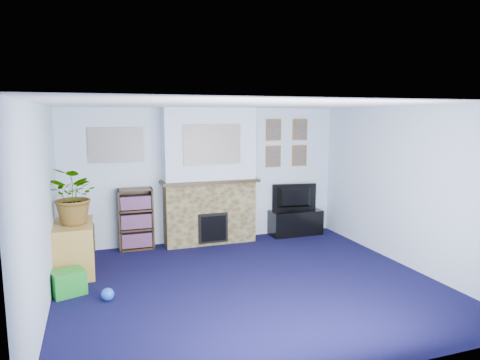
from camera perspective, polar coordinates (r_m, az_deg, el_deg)
name	(u,v)px	position (r m, az deg, el deg)	size (l,w,h in m)	color
floor	(250,284)	(5.96, 1.28, -13.71)	(5.00, 4.50, 0.01)	black
ceiling	(250,105)	(5.52, 1.36, 10.01)	(5.00, 4.50, 0.01)	white
wall_back	(207,175)	(7.74, -4.49, 0.65)	(5.00, 0.04, 2.40)	silver
wall_front	(345,246)	(3.66, 13.82, -8.52)	(5.00, 0.04, 2.40)	silver
wall_left	(42,211)	(5.31, -24.93, -3.75)	(0.04, 4.50, 2.40)	silver
wall_right	(406,187)	(6.89, 21.21, -0.88)	(0.04, 4.50, 2.40)	silver
chimney_breast	(209,178)	(7.55, -4.10, 0.33)	(1.72, 0.50, 2.40)	brown
collage_main	(212,144)	(7.28, -3.71, 4.76)	(1.00, 0.03, 0.68)	gray
collage_left	(116,145)	(7.43, -16.19, 4.51)	(0.90, 0.03, 0.58)	gray
portrait_tl	(274,130)	(8.08, 4.50, 6.68)	(0.30, 0.03, 0.40)	brown
portrait_tr	(300,130)	(8.31, 8.00, 6.67)	(0.30, 0.03, 0.40)	brown
portrait_bl	(273,156)	(8.11, 4.46, 3.15)	(0.30, 0.03, 0.40)	brown
portrait_br	(299,156)	(8.34, 7.93, 3.24)	(0.30, 0.03, 0.40)	brown
tv_stand	(295,223)	(8.31, 7.39, -5.70)	(0.99, 0.42, 0.47)	black
television	(295,197)	(8.22, 7.40, -2.31)	(0.87, 0.11, 0.50)	black
bookshelf	(136,220)	(7.52, -13.72, -5.23)	(0.58, 0.28, 1.05)	black
sideboard	(75,249)	(6.70, -21.18, -8.59)	(0.53, 0.95, 0.74)	#AD8337
potted_plant	(75,195)	(6.47, -21.13, -1.93)	(0.74, 0.64, 0.82)	#26661E
mantel_clock	(210,176)	(7.50, -4.03, 0.56)	(0.11, 0.06, 0.15)	gold
mantel_candle	(223,175)	(7.56, -2.24, 0.72)	(0.05, 0.05, 0.17)	#B2BFC6
mantel_teddy	(181,177)	(7.38, -7.88, 0.34)	(0.12, 0.12, 0.12)	gray
mantel_can	(249,175)	(7.72, 1.23, 0.73)	(0.05, 0.05, 0.11)	yellow
green_crate	(68,284)	(6.02, -21.91, -12.69)	(0.39, 0.31, 0.31)	#198C26
toy_ball	(108,293)	(5.69, -17.24, -14.25)	(0.16, 0.16, 0.16)	blue
toy_block	(69,284)	(6.10, -21.87, -12.72)	(0.20, 0.20, 0.24)	yellow
toy_tube	(70,277)	(6.45, -21.70, -11.92)	(0.13, 0.13, 0.27)	red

